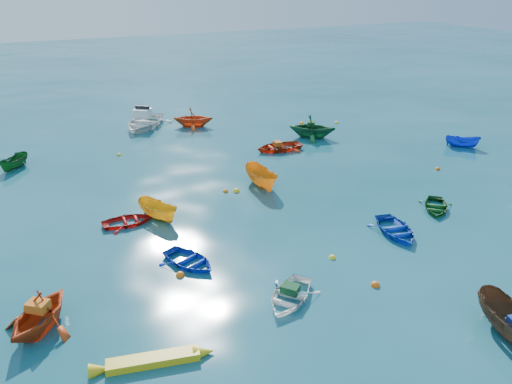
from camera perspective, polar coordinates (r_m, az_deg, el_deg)
name	(u,v)px	position (r m, az deg, el deg)	size (l,w,h in m)	color
ground	(301,240)	(23.24, 5.19, -5.48)	(160.00, 160.00, 0.00)	#0A424B
dinghy_blue_sw	(189,264)	(21.55, -7.62, -8.18)	(1.89, 2.64, 0.55)	#0E2EB0
dinghy_white_near	(289,300)	(19.34, 3.80, -12.21)	(1.96, 2.73, 0.57)	white
sampan_brown_mid	(510,338)	(19.65, 27.05, -14.60)	(1.28, 3.39, 1.31)	#51311D
dinghy_blue_se	(395,233)	(24.60, 15.63, -4.58)	(2.09, 2.92, 0.61)	#0E3AB1
dinghy_orange_w	(42,329)	(19.48, -23.27, -14.17)	(2.52, 2.92, 1.54)	#B93911
sampan_yellow_mid	(159,218)	(25.54, -11.04, -2.98)	(1.03, 2.72, 1.05)	orange
dinghy_green_e	(435,209)	(27.62, 19.80, -1.88)	(1.78, 2.48, 0.52)	#114915
dinghy_red_nw	(129,224)	(25.34, -14.35, -3.54)	(1.78, 2.49, 0.52)	red
sampan_orange_n	(262,186)	(28.75, 0.66, 0.67)	(1.22, 3.23, 1.25)	orange
dinghy_green_n	(312,137)	(37.56, 6.39, 6.23)	(2.92, 3.38, 1.78)	#13532D
dinghy_red_ne	(279,150)	(34.67, 2.61, 4.82)	(2.34, 3.28, 0.68)	red
sampan_blue_far	(462,147)	(38.18, 22.44, 4.82)	(0.88, 2.33, 0.90)	#0F30C6
dinghy_orange_far	(193,127)	(40.31, -7.16, 7.44)	(2.65, 3.08, 1.62)	#D64414
sampan_green_far	(15,168)	(34.84, -25.81, 2.46)	(0.91, 2.43, 0.94)	#104719
kayak_yellow	(154,363)	(17.06, -11.62, -18.61)	(0.53, 3.62, 0.36)	gold
motorboat_white	(144,127)	(40.86, -12.66, 7.26)	(3.49, 4.88, 1.61)	white
tarp_green_a	(290,289)	(19.16, 3.95, -10.99)	(0.65, 0.49, 0.32)	#0F3F1F
tarp_orange_a	(38,306)	(18.97, -23.65, -11.84)	(0.69, 0.53, 0.34)	orange
tarp_green_b	(311,124)	(37.26, 6.31, 7.78)	(0.67, 0.50, 0.32)	#104116
tarp_orange_b	(278,143)	(34.47, 2.47, 5.56)	(0.61, 0.46, 0.30)	#BA5013
buoy_or_a	(180,276)	(20.88, -8.66, -9.43)	(0.36, 0.36, 0.36)	orange
buoy_ye_a	(332,258)	(22.04, 8.71, -7.47)	(0.30, 0.30, 0.30)	yellow
buoy_or_b	(375,286)	(20.61, 13.47, -10.36)	(0.36, 0.36, 0.36)	#EF5C0D
buoy_or_c	(225,192)	(28.08, -3.51, 0.03)	(0.29, 0.29, 0.29)	orange
buoy_ye_c	(236,192)	(28.08, -2.26, 0.05)	(0.38, 0.38, 0.38)	yellow
buoy_or_d	(438,169)	(33.19, 20.04, 2.43)	(0.31, 0.31, 0.31)	#E55C0C
buoy_ye_d	(119,155)	(34.86, -15.40, 4.06)	(0.30, 0.30, 0.30)	yellow
buoy_or_e	(302,124)	(40.84, 5.25, 7.74)	(0.39, 0.39, 0.39)	orange
buoy_ye_e	(337,123)	(41.41, 9.19, 7.76)	(0.33, 0.33, 0.33)	yellow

